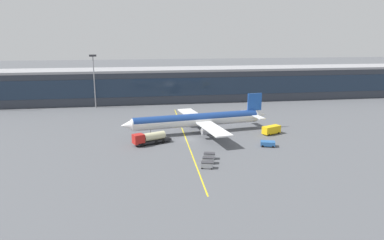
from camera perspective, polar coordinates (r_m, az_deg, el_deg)
name	(u,v)px	position (r m, az deg, el deg)	size (l,w,h in m)	color
ground_plane	(188,139)	(103.68, -0.57, -3.03)	(700.00, 700.00, 0.00)	#515459
apron_lead_in_line	(185,137)	(105.50, -1.06, -2.74)	(0.30, 80.00, 0.01)	yellow
terminal_building	(203,84)	(165.89, 1.79, 5.72)	(207.81, 19.12, 14.55)	#2D333D
main_airliner	(198,120)	(109.55, 0.90, 0.03)	(46.30, 37.19, 11.20)	white
fuel_tanker	(149,138)	(99.10, -6.73, -2.84)	(10.93, 6.48, 3.25)	#232326
pushback_tug	(268,143)	(98.89, 11.89, -3.62)	(4.33, 3.37, 1.40)	#285B9E
lavatory_truck	(271,130)	(110.97, 12.35, -1.48)	(6.23, 4.50, 2.50)	yellow
baggage_cart_0	(207,165)	(81.50, 2.38, -7.07)	(2.98, 2.25, 1.48)	gray
baggage_cart_1	(208,160)	(84.50, 2.58, -6.32)	(2.98, 2.25, 1.48)	gray
baggage_cart_2	(209,156)	(87.51, 2.76, -5.62)	(2.98, 2.25, 1.48)	gray
apron_light_mast_0	(94,77)	(151.23, -15.18, 6.59)	(2.80, 0.50, 21.48)	gray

